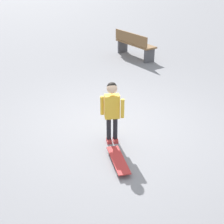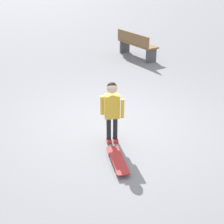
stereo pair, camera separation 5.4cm
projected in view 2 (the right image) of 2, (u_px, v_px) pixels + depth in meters
The scene contains 4 objects.
ground_plane at pixel (117, 125), 5.73m from camera, with size 50.00×50.00×0.00m, color gray.
child_person at pixel (112, 106), 4.94m from camera, with size 0.32×0.30×1.06m.
skateboard at pixel (118, 160), 4.62m from camera, with size 0.78×0.37×0.07m.
street_bench at pixel (136, 44), 9.70m from camera, with size 1.64×0.59×0.80m.
Camera 2 is at (4.44, -2.39, 2.73)m, focal length 49.07 mm.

